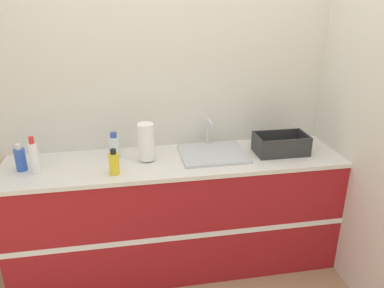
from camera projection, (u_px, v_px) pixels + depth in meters
ground_plane at (183, 287)px, 2.74m from camera, size 12.00×12.00×0.00m
wall_back at (170, 94)px, 2.79m from camera, size 4.79×0.06×2.60m
wall_right at (342, 97)px, 2.71m from camera, size 0.06×2.56×2.60m
counter_cabinet at (177, 213)px, 2.82m from camera, size 2.41×0.58×0.90m
sink at (213, 152)px, 2.73m from camera, size 0.47×0.41×0.22m
paper_towel_roll at (146, 142)px, 2.59m from camera, size 0.11×0.11×0.27m
dish_rack at (281, 146)px, 2.75m from camera, size 0.38×0.22×0.14m
bottle_blue at (20, 159)px, 2.46m from camera, size 0.07×0.07×0.19m
bottle_clear at (114, 147)px, 2.66m from camera, size 0.08×0.08×0.19m
bottle_yellow at (114, 163)px, 2.41m from camera, size 0.07×0.07×0.17m
bottle_white_spray at (34, 157)px, 2.42m from camera, size 0.06×0.06×0.25m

